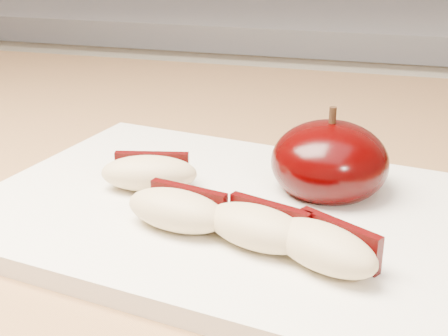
# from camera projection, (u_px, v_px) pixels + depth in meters

# --- Properties ---
(back_cabinet) EXTENTS (2.40, 0.62, 0.94)m
(back_cabinet) POSITION_uv_depth(u_px,v_px,m) (323.00, 228.00, 1.34)
(back_cabinet) COLOR silver
(back_cabinet) RESTS_ON ground
(cutting_board) EXTENTS (0.36, 0.28, 0.01)m
(cutting_board) POSITION_uv_depth(u_px,v_px,m) (224.00, 211.00, 0.42)
(cutting_board) COLOR silver
(cutting_board) RESTS_ON island_counter
(apple_half) EXTENTS (0.09, 0.09, 0.07)m
(apple_half) POSITION_uv_depth(u_px,v_px,m) (329.00, 162.00, 0.43)
(apple_half) COLOR black
(apple_half) RESTS_ON cutting_board
(apple_wedge_a) EXTENTS (0.07, 0.05, 0.02)m
(apple_wedge_a) POSITION_uv_depth(u_px,v_px,m) (149.00, 173.00, 0.44)
(apple_wedge_a) COLOR tan
(apple_wedge_a) RESTS_ON cutting_board
(apple_wedge_b) EXTENTS (0.07, 0.05, 0.02)m
(apple_wedge_b) POSITION_uv_depth(u_px,v_px,m) (178.00, 209.00, 0.38)
(apple_wedge_b) COLOR tan
(apple_wedge_b) RESTS_ON cutting_board
(apple_wedge_c) EXTENTS (0.07, 0.05, 0.02)m
(apple_wedge_c) POSITION_uv_depth(u_px,v_px,m) (259.00, 227.00, 0.36)
(apple_wedge_c) COLOR tan
(apple_wedge_c) RESTS_ON cutting_board
(apple_wedge_d) EXTENTS (0.07, 0.06, 0.02)m
(apple_wedge_d) POSITION_uv_depth(u_px,v_px,m) (325.00, 246.00, 0.34)
(apple_wedge_d) COLOR tan
(apple_wedge_d) RESTS_ON cutting_board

